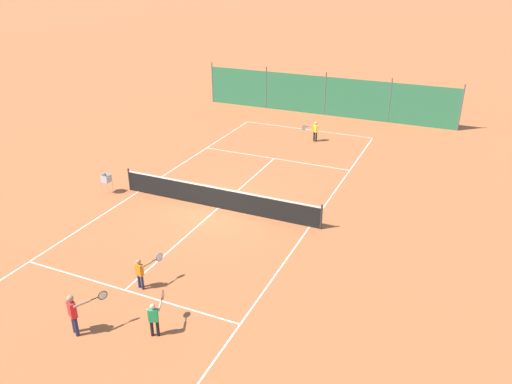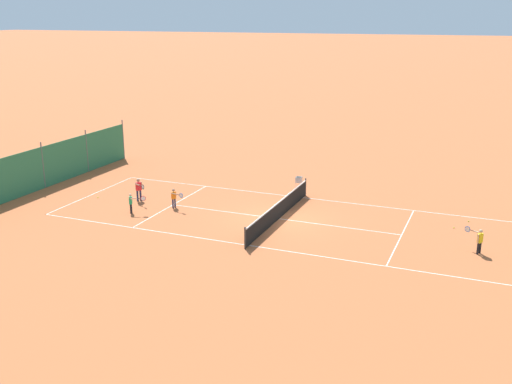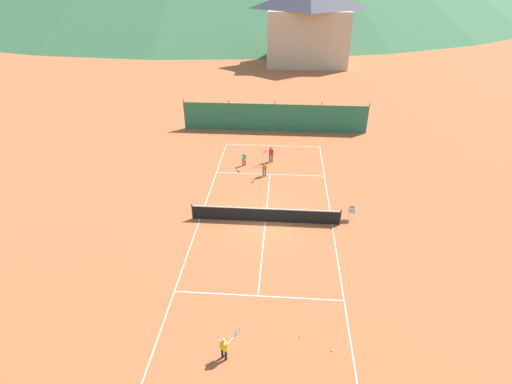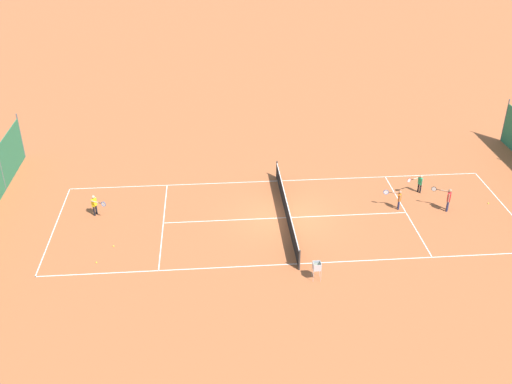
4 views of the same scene
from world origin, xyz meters
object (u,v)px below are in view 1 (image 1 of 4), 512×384
at_px(tennis_ball_mid_court, 242,134).
at_px(tennis_ball_far_corner, 258,140).
at_px(player_far_baseline, 154,316).
at_px(ball_hopper, 106,180).
at_px(tennis_net, 218,197).
at_px(player_near_service, 141,271).
at_px(player_near_baseline, 74,311).
at_px(player_far_service, 315,130).

xyz_separation_m(tennis_ball_mid_court, tennis_ball_far_corner, (-1.30, 0.63, 0.00)).
height_order(player_far_baseline, ball_hopper, player_far_baseline).
xyz_separation_m(tennis_net, tennis_ball_far_corner, (1.97, -8.69, -0.47)).
relative_size(player_near_service, tennis_ball_mid_court, 16.53).
height_order(player_near_baseline, player_far_service, player_near_baseline).
relative_size(tennis_ball_mid_court, tennis_ball_far_corner, 1.00).
xyz_separation_m(player_far_baseline, player_far_service, (1.02, -17.68, 0.04)).
height_order(tennis_net, player_far_baseline, player_far_baseline).
distance_m(tennis_ball_mid_court, ball_hopper, 10.20).
xyz_separation_m(tennis_ball_mid_court, ball_hopper, (2.03, 9.98, 0.62)).
distance_m(player_near_baseline, player_far_service, 18.57).
bearing_deg(player_near_service, tennis_ball_far_corner, -80.68).
bearing_deg(ball_hopper, player_near_baseline, 124.04).
bearing_deg(player_near_service, player_far_baseline, 134.40).
bearing_deg(tennis_ball_mid_court, player_far_service, -171.65).
height_order(player_near_baseline, player_near_service, player_near_baseline).
relative_size(player_far_baseline, player_near_service, 1.00).
bearing_deg(tennis_ball_mid_court, player_near_baseline, 100.52).
xyz_separation_m(tennis_ball_far_corner, ball_hopper, (3.33, 9.35, 0.62)).
distance_m(player_near_baseline, player_near_service, 2.59).
xyz_separation_m(player_far_baseline, player_near_service, (1.66, -1.69, 0.00)).
distance_m(tennis_net, player_far_service, 10.01).
bearing_deg(player_far_baseline, tennis_ball_far_corner, -76.07).
bearing_deg(ball_hopper, player_near_service, 136.92).
relative_size(player_far_service, ball_hopper, 1.31).
relative_size(player_near_baseline, tennis_ball_far_corner, 19.84).
distance_m(player_far_baseline, ball_hopper, 10.24).
distance_m(player_near_baseline, tennis_ball_far_corner, 17.41).
relative_size(player_far_baseline, ball_hopper, 1.22).
bearing_deg(tennis_net, player_far_service, -96.22).
bearing_deg(player_near_baseline, tennis_ball_mid_court, -79.48).
xyz_separation_m(player_near_service, ball_hopper, (5.75, -5.38, 0.01)).
distance_m(tennis_ball_mid_court, tennis_ball_far_corner, 1.44).
distance_m(player_near_baseline, tennis_ball_mid_court, 18.22).
bearing_deg(tennis_ball_far_corner, player_near_baseline, 96.68).
relative_size(player_far_baseline, tennis_ball_mid_court, 16.44).
xyz_separation_m(tennis_net, player_near_service, (-0.45, 6.04, 0.14)).
bearing_deg(tennis_ball_far_corner, ball_hopper, 70.38).
bearing_deg(tennis_net, ball_hopper, 7.14).
bearing_deg(player_near_service, tennis_ball_mid_court, -76.40).
xyz_separation_m(player_near_service, tennis_ball_mid_court, (3.72, -15.35, -0.61)).
distance_m(player_near_service, tennis_ball_mid_court, 15.81).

